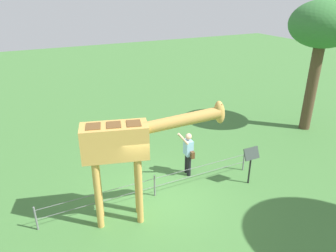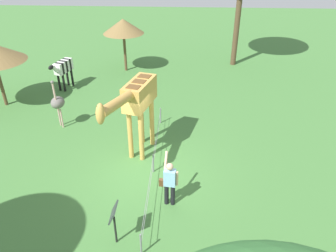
% 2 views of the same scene
% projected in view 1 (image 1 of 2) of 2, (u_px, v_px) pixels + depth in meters
% --- Properties ---
extents(ground_plane, '(60.00, 60.00, 0.00)m').
position_uv_depth(ground_plane, '(157.00, 198.00, 9.87)').
color(ground_plane, '#427538').
extents(giraffe, '(3.79, 1.47, 3.41)m').
position_uv_depth(giraffe, '(128.00, 146.00, 8.14)').
color(giraffe, gold).
rests_on(giraffe, ground_plane).
extents(visitor, '(0.63, 0.59, 1.74)m').
position_uv_depth(visitor, '(188.00, 152.00, 10.82)').
color(visitor, black).
rests_on(visitor, ground_plane).
extents(tree_northeast, '(2.81, 2.81, 5.70)m').
position_uv_depth(tree_northeast, '(323.00, 28.00, 13.05)').
color(tree_northeast, brown).
rests_on(tree_northeast, ground_plane).
extents(info_sign, '(0.56, 0.21, 1.32)m').
position_uv_depth(info_sign, '(251.00, 158.00, 10.29)').
color(info_sign, black).
rests_on(info_sign, ground_plane).
extents(wire_fence, '(7.05, 0.05, 0.75)m').
position_uv_depth(wire_fence, '(155.00, 185.00, 9.85)').
color(wire_fence, slate).
rests_on(wire_fence, ground_plane).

